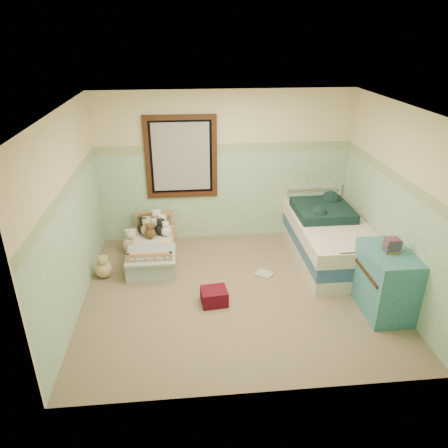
{
  "coord_description": "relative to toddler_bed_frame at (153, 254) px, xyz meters",
  "views": [
    {
      "loc": [
        -0.66,
        -4.91,
        3.34
      ],
      "look_at": [
        -0.14,
        0.35,
        0.89
      ],
      "focal_mm": 33.88,
      "sensor_mm": 36.0,
      "label": 1
    }
  ],
  "objects": [
    {
      "name": "floor",
      "position": [
        1.2,
        -1.05,
        -0.09
      ],
      "size": [
        4.2,
        3.6,
        0.02
      ],
      "primitive_type": "cube",
      "color": "#7E6953",
      "rests_on": "ground"
    },
    {
      "name": "plush_bed_brown",
      "position": [
        -0.15,
        0.5,
        0.3
      ],
      "size": [
        0.19,
        0.19,
        0.19
      ],
      "primitive_type": "sphere",
      "color": "brown",
      "rests_on": "toddler_mattress"
    },
    {
      "name": "patchwork_quilt",
      "position": [
        0.0,
        -0.41,
        0.22
      ],
      "size": [
        0.72,
        0.66,
        0.03
      ],
      "primitive_type": "cube",
      "color": "#749ED4",
      "rests_on": "toddler_mattress"
    },
    {
      "name": "teal_blanket",
      "position": [
        2.7,
        0.02,
        0.65
      ],
      "size": [
        0.86,
        0.91,
        0.14
      ],
      "primitive_type": "cube",
      "rotation": [
        0.0,
        0.0,
        0.0
      ],
      "color": "black",
      "rests_on": "twin_mattress"
    },
    {
      "name": "twin_bed_frame",
      "position": [
        2.75,
        -0.28,
        0.03
      ],
      "size": [
        1.01,
        2.02,
        0.22
      ],
      "primitive_type": "cube",
      "color": "silver",
      "rests_on": "floor"
    },
    {
      "name": "extra_plush_0",
      "position": [
        -0.04,
        0.47,
        0.28
      ],
      "size": [
        0.15,
        0.15,
        0.15
      ],
      "primitive_type": "sphere",
      "color": "tan",
      "rests_on": "toddler_mattress"
    },
    {
      "name": "extra_plush_1",
      "position": [
        0.21,
        0.23,
        0.29
      ],
      "size": [
        0.17,
        0.17,
        0.17
      ],
      "primitive_type": "sphere",
      "color": "white",
      "rests_on": "toddler_mattress"
    },
    {
      "name": "wall_left",
      "position": [
        -0.9,
        -1.05,
        1.17
      ],
      "size": [
        0.04,
        3.6,
        2.5
      ],
      "primitive_type": "cube",
      "color": "beige",
      "rests_on": "floor"
    },
    {
      "name": "floor_book",
      "position": [
        1.67,
        -0.63,
        -0.07
      ],
      "size": [
        0.32,
        0.31,
        0.02
      ],
      "primitive_type": "cube",
      "rotation": [
        0.0,
        0.0,
        -0.68
      ],
      "color": "yellow",
      "rests_on": "floor"
    },
    {
      "name": "extra_plush_3",
      "position": [
        -0.04,
        0.16,
        0.29
      ],
      "size": [
        0.18,
        0.18,
        0.18
      ],
      "primitive_type": "sphere",
      "color": "brown",
      "rests_on": "toddler_mattress"
    },
    {
      "name": "window_frame",
      "position": [
        0.5,
        0.71,
        1.37
      ],
      "size": [
        1.16,
        0.06,
        1.36
      ],
      "primitive_type": "cube",
      "color": "#351A0C",
      "rests_on": "wall_back"
    },
    {
      "name": "plush_bed_tan",
      "position": [
        -0.1,
        0.28,
        0.3
      ],
      "size": [
        0.19,
        0.19,
        0.19
      ],
      "primitive_type": "sphere",
      "color": "tan",
      "rests_on": "toddler_mattress"
    },
    {
      "name": "plush_bed_dark",
      "position": [
        0.13,
        0.28,
        0.3
      ],
      "size": [
        0.19,
        0.19,
        0.19
      ],
      "primitive_type": "sphere",
      "color": "black",
      "rests_on": "toddler_mattress"
    },
    {
      "name": "toddler_mattress",
      "position": [
        0.0,
        0.0,
        0.14
      ],
      "size": [
        0.6,
        1.26,
        0.12
      ],
      "primitive_type": "cube",
      "color": "silver",
      "rests_on": "toddler_bed_frame"
    },
    {
      "name": "wall_back",
      "position": [
        1.2,
        0.75,
        1.17
      ],
      "size": [
        4.2,
        0.04,
        2.5
      ],
      "primitive_type": "cube",
      "color": "beige",
      "rests_on": "floor"
    },
    {
      "name": "dresser",
      "position": [
        3.02,
        -1.63,
        0.34
      ],
      "size": [
        0.54,
        0.86,
        0.86
      ],
      "primitive_type": "cube",
      "color": "#2C6C75",
      "rests_on": "floor"
    },
    {
      "name": "plush_floor_cream",
      "position": [
        -0.36,
        0.25,
        0.06
      ],
      "size": [
        0.29,
        0.29,
        0.29
      ],
      "primitive_type": "sphere",
      "color": "beige",
      "rests_on": "floor"
    },
    {
      "name": "extra_plush_4",
      "position": [
        -0.1,
        0.39,
        0.3
      ],
      "size": [
        0.2,
        0.2,
        0.2
      ],
      "primitive_type": "sphere",
      "color": "tan",
      "rests_on": "toddler_mattress"
    },
    {
      "name": "wainscot_mint",
      "position": [
        1.2,
        0.74,
        0.67
      ],
      "size": [
        4.2,
        0.01,
        1.5
      ],
      "primitive_type": "cube",
      "color": "#82B28F",
      "rests_on": "floor"
    },
    {
      "name": "extra_plush_2",
      "position": [
        0.15,
        0.4,
        0.31
      ],
      "size": [
        0.21,
        0.21,
        0.21
      ],
      "primitive_type": "sphere",
      "color": "white",
      "rests_on": "toddler_mattress"
    },
    {
      "name": "plush_floor_tan",
      "position": [
        -0.69,
        -0.47,
        0.04
      ],
      "size": [
        0.24,
        0.24,
        0.24
      ],
      "primitive_type": "sphere",
      "color": "tan",
      "rests_on": "floor"
    },
    {
      "name": "twin_boxspring",
      "position": [
        2.75,
        -0.28,
        0.25
      ],
      "size": [
        1.01,
        2.02,
        0.22
      ],
      "primitive_type": "cube",
      "color": "navy",
      "rests_on": "twin_bed_frame"
    },
    {
      "name": "ceiling",
      "position": [
        1.2,
        -1.05,
        2.43
      ],
      "size": [
        4.2,
        3.6,
        0.02
      ],
      "primitive_type": "cube",
      "color": "white",
      "rests_on": "wall_back"
    },
    {
      "name": "extra_plush_5",
      "position": [
        -0.16,
        0.35,
        0.3
      ],
      "size": [
        0.2,
        0.2,
        0.2
      ],
      "primitive_type": "sphere",
      "color": "black",
      "rests_on": "toddler_mattress"
    },
    {
      "name": "wall_right",
      "position": [
        3.3,
        -1.05,
        1.17
      ],
      "size": [
        0.04,
        3.6,
        2.5
      ],
      "primitive_type": "cube",
      "color": "beige",
      "rests_on": "floor"
    },
    {
      "name": "twin_mattress",
      "position": [
        2.75,
        -0.28,
        0.47
      ],
      "size": [
        1.05,
        2.06,
        0.22
      ],
      "primitive_type": "cube",
      "color": "silver",
      "rests_on": "twin_boxspring"
    },
    {
      "name": "toddler_bed_frame",
      "position": [
        0.0,
        0.0,
        0.0
      ],
      "size": [
        0.66,
        1.32,
        0.17
      ],
      "primitive_type": "cube",
      "color": "#AC824A",
      "rests_on": "floor"
    },
    {
      "name": "window_blinds",
      "position": [
        0.5,
        0.72,
        1.37
      ],
      "size": [
        0.92,
        0.01,
        1.12
      ],
      "primitive_type": "cube",
      "color": "beige",
      "rests_on": "window_frame"
    },
    {
      "name": "book_stack",
      "position": [
        3.02,
        -1.63,
        0.86
      ],
      "size": [
        0.18,
        0.14,
        0.18
      ],
      "primitive_type": "cube",
      "rotation": [
        0.0,
        0.0,
        0.02
      ],
      "color": "#4E302F",
      "rests_on": "dresser"
    },
    {
      "name": "plush_bed_white",
      "position": [
        0.05,
        0.5,
        0.32
      ],
      "size": [
        0.24,
        0.24,
        0.24
      ],
      "primitive_type": "sphere",
      "color": "white",
      "rests_on": "toddler_mattress"
    },
    {
      "name": "wall_front",
      "position": [
        1.2,
        -2.85,
        1.17
      ],
      "size": [
        4.2,
        0.04,
        2.5
      ],
      "primitive_type": "cube",
      "color": "beige",
      "rests_on": "floor"
    },
    {
      "name": "border_strip",
      "position": [
        1.2,
        0.74,
        1.49
      ],
      "size": [
        4.2,
        0.01,
        0.15
      ],
      "primitive_type": "cube",
      "color": "#4D7750",
      "rests_on": "wall_back"
    },
    {
      "name": "red_pillow",
      "position": [
        0.87,
        -1.28,
        0.02
      ],
      "size": [
        0.37,
        0.33,
        0.21
      ],
      "primitive_type": "cube",
      "rotation": [
        0.0,
        0.0,
        0.11
      ],
      "color": "maroon",
      "rests_on": "floor"
    }
  ]
}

